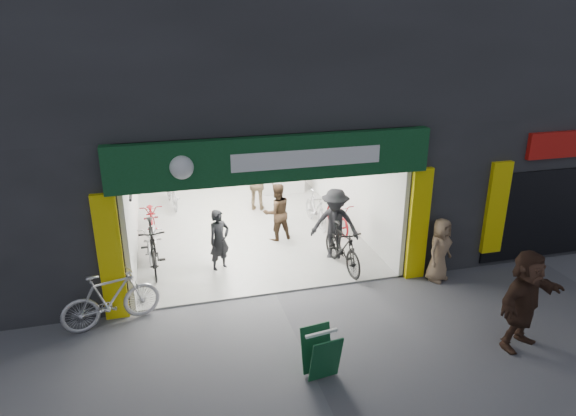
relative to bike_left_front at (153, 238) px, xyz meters
name	(u,v)px	position (x,y,z in m)	size (l,w,h in m)	color
ground	(276,294)	(2.50, -2.67, -0.45)	(60.00, 60.00, 0.00)	#56565B
building	(264,66)	(3.41, 2.32, 3.87)	(17.00, 10.27, 8.00)	#232326
bike_left_front	(153,238)	(0.00, 0.00, 0.00)	(0.59, 1.70, 0.89)	silver
bike_left_midfront	(153,247)	(0.00, -0.84, 0.15)	(0.56, 1.99, 1.19)	black
bike_left_midback	(152,216)	(0.00, 1.58, -0.01)	(0.58, 1.67, 0.88)	maroon
bike_left_back	(171,190)	(0.63, 3.44, 0.09)	(0.51, 1.80, 1.08)	#A6A5AA
bike_right_front	(342,247)	(4.30, -1.90, 0.10)	(0.51, 1.82, 1.10)	black
bike_right_mid	(338,216)	(5.00, 0.32, -0.02)	(0.56, 1.61, 0.85)	maroon
bike_right_back	(316,209)	(4.51, 0.80, 0.05)	(0.47, 1.67, 1.00)	#ADADB2
parked_bike	(111,299)	(-0.81, -2.97, 0.12)	(0.53, 1.88, 1.13)	#BCBBC1
customer_a	(219,241)	(1.51, -1.22, 0.30)	(0.55, 0.36, 1.50)	black
customer_b	(277,212)	(3.21, 0.09, 0.34)	(0.77, 0.60, 1.58)	#3B291B
customer_c	(335,224)	(4.30, -1.34, 0.45)	(1.16, 0.67, 1.80)	black
customer_d	(257,184)	(3.16, 2.36, 0.41)	(1.00, 0.42, 1.71)	#7E6749
pedestrian_near	(440,250)	(6.20, -2.97, 0.29)	(0.72, 0.47, 1.48)	#8F7153
pedestrian_far	(524,300)	(6.32, -5.57, 0.50)	(1.75, 0.56, 1.89)	#3A241A
sandwich_board	(321,353)	(2.59, -5.46, 0.01)	(0.60, 0.62, 0.83)	#114424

